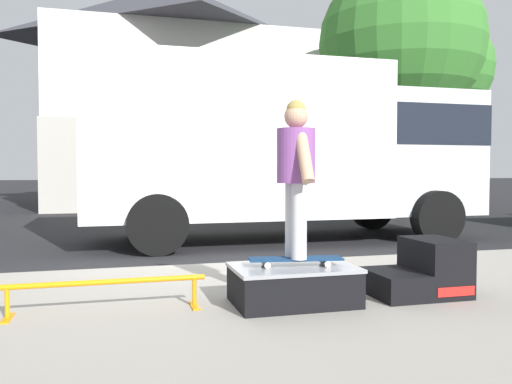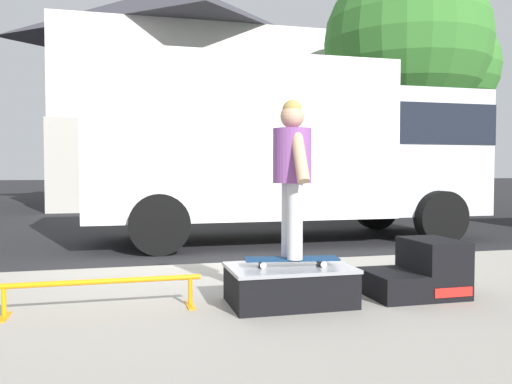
{
  "view_description": "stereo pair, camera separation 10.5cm",
  "coord_description": "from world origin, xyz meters",
  "px_view_note": "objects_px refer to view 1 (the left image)",
  "views": [
    {
      "loc": [
        -0.62,
        -6.64,
        1.23
      ],
      "look_at": [
        1.02,
        -0.61,
        0.98
      ],
      "focal_mm": 36.45,
      "sensor_mm": 36.0,
      "label": 1
    },
    {
      "loc": [
        -0.52,
        -6.67,
        1.23
      ],
      "look_at": [
        1.02,
        -0.61,
        0.98
      ],
      "focal_mm": 36.45,
      "sensor_mm": 36.0,
      "label": 2
    }
  ],
  "objects_px": {
    "kicker_ramp": "(422,272)",
    "grind_rail": "(105,287)",
    "street_tree_main": "(409,51)",
    "skateboard": "(296,259)",
    "box_truck": "(286,145)",
    "skate_box": "(293,283)",
    "skater_kid": "(296,165)"
  },
  "relations": [
    {
      "from": "kicker_ramp",
      "to": "grind_rail",
      "type": "xyz_separation_m",
      "value": [
        -2.74,
        0.14,
        -0.01
      ]
    },
    {
      "from": "kicker_ramp",
      "to": "street_tree_main",
      "type": "distance_m",
      "value": 11.4
    },
    {
      "from": "kicker_ramp",
      "to": "grind_rail",
      "type": "distance_m",
      "value": 2.74
    },
    {
      "from": "skateboard",
      "to": "box_truck",
      "type": "xyz_separation_m",
      "value": [
        1.51,
        4.78,
        1.2
      ]
    },
    {
      "from": "skate_box",
      "to": "skater_kid",
      "type": "bearing_deg",
      "value": -26.5
    },
    {
      "from": "skater_kid",
      "to": "box_truck",
      "type": "height_order",
      "value": "box_truck"
    },
    {
      "from": "grind_rail",
      "to": "box_truck",
      "type": "height_order",
      "value": "box_truck"
    },
    {
      "from": "box_truck",
      "to": "street_tree_main",
      "type": "height_order",
      "value": "street_tree_main"
    },
    {
      "from": "kicker_ramp",
      "to": "street_tree_main",
      "type": "height_order",
      "value": "street_tree_main"
    },
    {
      "from": "kicker_ramp",
      "to": "skateboard",
      "type": "xyz_separation_m",
      "value": [
        -1.21,
        -0.01,
        0.17
      ]
    },
    {
      "from": "skate_box",
      "to": "grind_rail",
      "type": "bearing_deg",
      "value": 174.86
    },
    {
      "from": "kicker_ramp",
      "to": "skater_kid",
      "type": "bearing_deg",
      "value": -179.63
    },
    {
      "from": "street_tree_main",
      "to": "kicker_ramp",
      "type": "bearing_deg",
      "value": -120.74
    },
    {
      "from": "box_truck",
      "to": "street_tree_main",
      "type": "distance_m",
      "value": 7.28
    },
    {
      "from": "skate_box",
      "to": "street_tree_main",
      "type": "relative_size",
      "value": 0.14
    },
    {
      "from": "kicker_ramp",
      "to": "skate_box",
      "type": "bearing_deg",
      "value": 179.98
    },
    {
      "from": "box_truck",
      "to": "skateboard",
      "type": "bearing_deg",
      "value": -107.54
    },
    {
      "from": "skateboard",
      "to": "skater_kid",
      "type": "height_order",
      "value": "skater_kid"
    },
    {
      "from": "skater_kid",
      "to": "box_truck",
      "type": "distance_m",
      "value": 5.03
    },
    {
      "from": "skater_kid",
      "to": "box_truck",
      "type": "relative_size",
      "value": 0.19
    },
    {
      "from": "box_truck",
      "to": "street_tree_main",
      "type": "xyz_separation_m",
      "value": [
        5.1,
        4.31,
        2.92
      ]
    },
    {
      "from": "street_tree_main",
      "to": "skateboard",
      "type": "bearing_deg",
      "value": -126.03
    },
    {
      "from": "skater_kid",
      "to": "grind_rail",
      "type": "bearing_deg",
      "value": 174.61
    },
    {
      "from": "grind_rail",
      "to": "street_tree_main",
      "type": "xyz_separation_m",
      "value": [
        8.14,
        8.94,
        4.3
      ]
    },
    {
      "from": "skateboard",
      "to": "box_truck",
      "type": "height_order",
      "value": "box_truck"
    },
    {
      "from": "skate_box",
      "to": "skateboard",
      "type": "xyz_separation_m",
      "value": [
        0.02,
        -0.01,
        0.2
      ]
    },
    {
      "from": "grind_rail",
      "to": "box_truck",
      "type": "relative_size",
      "value": 0.23
    },
    {
      "from": "kicker_ramp",
      "to": "skateboard",
      "type": "height_order",
      "value": "kicker_ramp"
    },
    {
      "from": "grind_rail",
      "to": "box_truck",
      "type": "distance_m",
      "value": 5.71
    },
    {
      "from": "skateboard",
      "to": "street_tree_main",
      "type": "height_order",
      "value": "street_tree_main"
    },
    {
      "from": "grind_rail",
      "to": "skateboard",
      "type": "height_order",
      "value": "skateboard"
    },
    {
      "from": "kicker_ramp",
      "to": "street_tree_main",
      "type": "relative_size",
      "value": 0.12
    }
  ]
}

